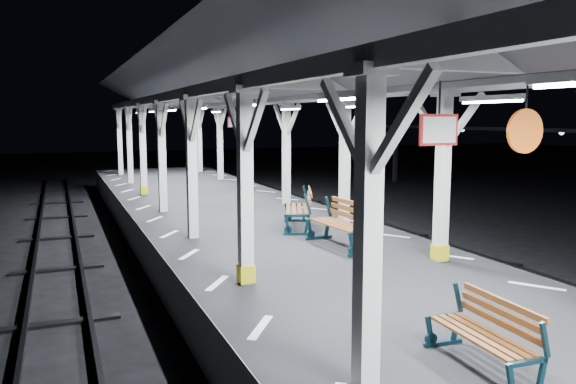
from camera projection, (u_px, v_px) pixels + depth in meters
ground at (412, 368)px, 8.59m from camera, size 120.00×120.00×0.00m
platform at (413, 336)px, 8.52m from camera, size 6.00×50.00×1.00m
hazard_stripes_left at (261, 327)px, 7.53m from camera, size 1.00×48.00×0.01m
hazard_stripes_right at (537, 286)px, 9.38m from camera, size 1.00×48.00×0.01m
canopy at (422, 64)px, 7.97m from camera, size 5.40×49.00×4.65m
bench_near at (488, 332)px, 6.26m from camera, size 0.63×1.49×0.80m
bench_mid at (343, 223)px, 12.23m from camera, size 0.82×1.89×1.00m
bench_far at (301, 207)px, 14.28m from camera, size 1.33×1.97×1.00m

